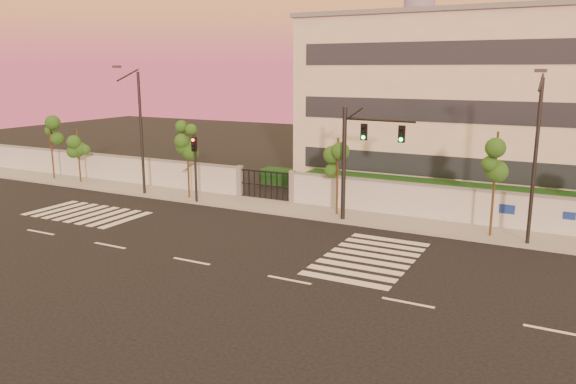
% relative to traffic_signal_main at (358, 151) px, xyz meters
% --- Properties ---
extents(ground, '(120.00, 120.00, 0.00)m').
position_rel_traffic_signal_main_xyz_m(ground, '(-4.31, -9.52, -4.11)').
color(ground, black).
rests_on(ground, ground).
extents(sidewalk, '(60.00, 3.00, 0.15)m').
position_rel_traffic_signal_main_xyz_m(sidewalk, '(-4.31, 0.98, -4.04)').
color(sidewalk, gray).
rests_on(sidewalk, ground).
extents(perimeter_wall, '(60.00, 0.36, 2.20)m').
position_rel_traffic_signal_main_xyz_m(perimeter_wall, '(-4.21, 2.48, -3.04)').
color(perimeter_wall, '#AEB0B5').
rests_on(perimeter_wall, ground).
extents(hedge_row, '(41.00, 4.25, 1.80)m').
position_rel_traffic_signal_main_xyz_m(hedge_row, '(-3.15, 5.22, -3.29)').
color(hedge_row, black).
rests_on(hedge_row, ground).
extents(institutional_building, '(24.40, 12.40, 12.25)m').
position_rel_traffic_signal_main_xyz_m(institutional_building, '(4.69, 12.47, 2.04)').
color(institutional_building, beige).
rests_on(institutional_building, ground).
extents(road_markings, '(57.00, 7.62, 0.02)m').
position_rel_traffic_signal_main_xyz_m(road_markings, '(-5.89, -5.76, -4.10)').
color(road_markings, silver).
rests_on(road_markings, ground).
extents(street_tree_a, '(1.48, 1.18, 4.93)m').
position_rel_traffic_signal_main_xyz_m(street_tree_a, '(-25.51, 0.90, -0.49)').
color(street_tree_a, '#382314').
rests_on(street_tree_a, ground).
extents(street_tree_b, '(1.46, 1.17, 4.17)m').
position_rel_traffic_signal_main_xyz_m(street_tree_b, '(-22.62, 0.90, -1.04)').
color(street_tree_b, '#382314').
rests_on(street_tree_b, ground).
extents(street_tree_c, '(1.56, 1.24, 5.19)m').
position_rel_traffic_signal_main_xyz_m(street_tree_c, '(-11.98, 0.40, -0.30)').
color(street_tree_c, '#382314').
rests_on(street_tree_c, ground).
extents(street_tree_d, '(1.44, 1.14, 4.68)m').
position_rel_traffic_signal_main_xyz_m(street_tree_d, '(-1.52, 0.86, -0.67)').
color(street_tree_d, '#382314').
rests_on(street_tree_d, ground).
extents(street_tree_e, '(1.52, 1.21, 5.52)m').
position_rel_traffic_signal_main_xyz_m(street_tree_e, '(7.18, 0.48, -0.06)').
color(street_tree_e, '#382314').
rests_on(street_tree_e, ground).
extents(traffic_signal_main, '(4.11, 0.49, 6.51)m').
position_rel_traffic_signal_main_xyz_m(traffic_signal_main, '(0.00, 0.00, 0.00)').
color(traffic_signal_main, black).
rests_on(traffic_signal_main, ground).
extents(traffic_signal_secondary, '(0.35, 0.34, 4.49)m').
position_rel_traffic_signal_main_xyz_m(traffic_signal_secondary, '(-10.82, -0.40, -1.26)').
color(traffic_signal_secondary, black).
rests_on(traffic_signal_secondary, ground).
extents(streetlight_west, '(0.52, 2.11, 8.76)m').
position_rel_traffic_signal_main_xyz_m(streetlight_west, '(-15.52, -0.19, 0.62)').
color(streetlight_west, black).
rests_on(streetlight_west, ground).
extents(streetlight_east, '(0.51, 2.06, 8.55)m').
position_rel_traffic_signal_main_xyz_m(streetlight_east, '(8.98, -0.20, 0.51)').
color(streetlight_east, black).
rests_on(streetlight_east, ground).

